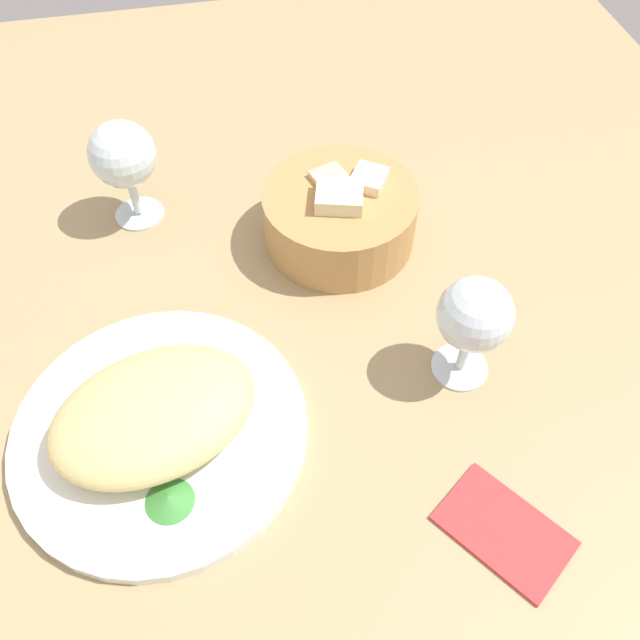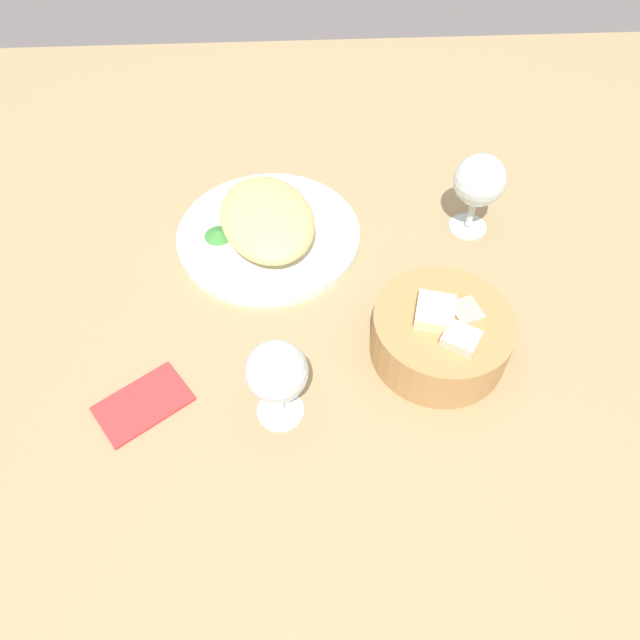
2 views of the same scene
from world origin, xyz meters
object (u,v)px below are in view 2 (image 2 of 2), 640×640
at_px(plate, 269,235).
at_px(wine_glass_far, 479,183).
at_px(bread_basket, 441,334).
at_px(wine_glass_near, 277,374).
at_px(folded_napkin, 143,403).

bearing_deg(plate, wine_glass_far, 91.54).
xyz_separation_m(bread_basket, wine_glass_far, (-0.23, 0.09, 0.05)).
bearing_deg(bread_basket, wine_glass_near, -69.03).
relative_size(plate, wine_glass_far, 2.14).
xyz_separation_m(plate, bread_basket, (0.22, 0.22, 0.03)).
bearing_deg(wine_glass_far, bread_basket, -20.94).
distance_m(plate, folded_napkin, 0.33).
distance_m(bread_basket, wine_glass_far, 0.25).
relative_size(wine_glass_near, folded_napkin, 1.14).
height_order(plate, wine_glass_near, wine_glass_near).
relative_size(plate, bread_basket, 1.58).
bearing_deg(wine_glass_far, folded_napkin, -57.74).
bearing_deg(wine_glass_far, plate, -88.46).
height_order(wine_glass_far, folded_napkin, wine_glass_far).
xyz_separation_m(bread_basket, folded_napkin, (0.06, -0.38, -0.03)).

